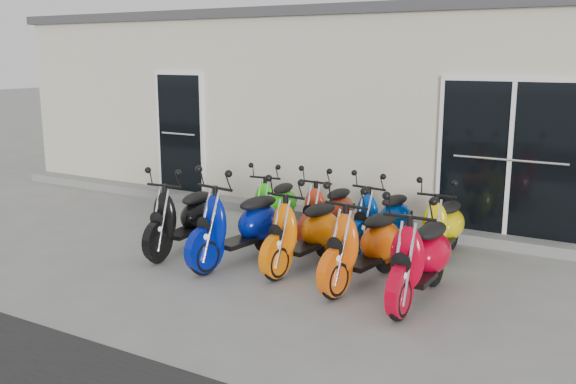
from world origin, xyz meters
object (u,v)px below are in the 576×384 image
object	(u,v)px
scooter_front_orange_b	(364,232)
scooter_back_blue	(382,209)
scooter_back_red	(328,202)
scooter_back_yellow	(443,217)
scooter_front_orange_a	(304,220)
scooter_front_black	(182,208)
scooter_front_red	(421,245)
scooter_front_blue	(238,214)
scooter_back_green	(275,196)

from	to	relation	value
scooter_front_orange_b	scooter_back_blue	distance (m)	1.42
scooter_back_red	scooter_front_orange_b	bearing A→B (deg)	-48.15
scooter_back_blue	scooter_back_yellow	bearing A→B (deg)	8.52
scooter_front_orange_a	scooter_back_yellow	bearing A→B (deg)	46.91
scooter_front_black	scooter_front_red	world-z (taller)	scooter_front_red
scooter_front_red	scooter_back_red	distance (m)	2.44
scooter_front_blue	scooter_front_red	distance (m)	2.41
scooter_front_orange_a	scooter_back_red	world-z (taller)	scooter_front_orange_a
scooter_back_green	scooter_back_yellow	distance (m)	2.55
scooter_back_red	scooter_front_red	bearing A→B (deg)	-37.68
scooter_front_blue	scooter_front_black	bearing A→B (deg)	-173.07
scooter_back_yellow	scooter_front_orange_a	bearing A→B (deg)	-140.20
scooter_front_black	scooter_back_green	xyz separation A→B (m)	(0.55, 1.45, -0.05)
scooter_front_blue	scooter_front_orange_a	size ratio (longest dim) A/B	1.06
scooter_back_green	scooter_back_yellow	size ratio (longest dim) A/B	0.97
scooter_front_blue	scooter_back_green	size ratio (longest dim) A/B	1.18
scooter_front_orange_a	scooter_back_yellow	distance (m)	1.82
scooter_front_orange_b	scooter_back_green	distance (m)	2.49
scooter_front_orange_a	scooter_front_orange_b	size ratio (longest dim) A/B	0.97
scooter_front_red	scooter_back_red	xyz separation A→B (m)	(-1.89, 1.54, -0.07)
scooter_front_orange_a	scooter_front_orange_b	distance (m)	0.90
scooter_front_red	scooter_back_green	xyz separation A→B (m)	(-2.79, 1.57, -0.08)
scooter_front_blue	scooter_front_red	bearing A→B (deg)	6.04
scooter_front_red	scooter_back_yellow	distance (m)	1.56
scooter_front_orange_a	scooter_back_red	distance (m)	1.25
scooter_back_red	scooter_back_yellow	distance (m)	1.66
scooter_front_orange_b	scooter_back_blue	bearing A→B (deg)	112.15
scooter_back_green	scooter_back_red	xyz separation A→B (m)	(0.89, -0.02, 0.02)
scooter_front_blue	scooter_back_green	distance (m)	1.52
scooter_front_orange_a	scooter_back_blue	world-z (taller)	scooter_front_orange_a
scooter_front_blue	scooter_back_red	bearing A→B (deg)	78.64
scooter_front_orange_b	scooter_back_red	size ratio (longest dim) A/B	1.11
scooter_front_blue	scooter_front_red	xyz separation A→B (m)	(2.41, -0.09, -0.02)
scooter_front_blue	scooter_front_orange_b	distance (m)	1.69
scooter_front_blue	scooter_back_green	world-z (taller)	scooter_front_blue
scooter_front_red	scooter_front_black	bearing A→B (deg)	177.70
scooter_front_orange_b	scooter_back_yellow	distance (m)	1.46
scooter_front_blue	scooter_front_orange_a	xyz separation A→B (m)	(0.81, 0.24, -0.04)
scooter_front_red	scooter_back_blue	xyz separation A→B (m)	(-1.07, 1.54, -0.06)
scooter_back_green	scooter_front_orange_b	bearing A→B (deg)	-41.93
scooter_back_yellow	scooter_back_green	bearing A→B (deg)	177.86
scooter_front_orange_b	scooter_back_yellow	xyz separation A→B (m)	(0.49, 1.37, -0.06)
scooter_front_blue	scooter_front_orange_b	xyz separation A→B (m)	(1.69, 0.08, -0.02)
scooter_back_green	scooter_front_black	bearing A→B (deg)	-118.60
scooter_front_black	scooter_front_blue	world-z (taller)	scooter_front_blue
scooter_front_orange_b	scooter_back_green	bearing A→B (deg)	153.74
scooter_front_black	scooter_back_green	world-z (taller)	scooter_front_black
scooter_back_blue	scooter_back_green	bearing A→B (deg)	-172.33
scooter_back_green	scooter_back_blue	world-z (taller)	scooter_back_blue
scooter_front_orange_a	scooter_back_red	xyz separation A→B (m)	(-0.29, 1.21, -0.05)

